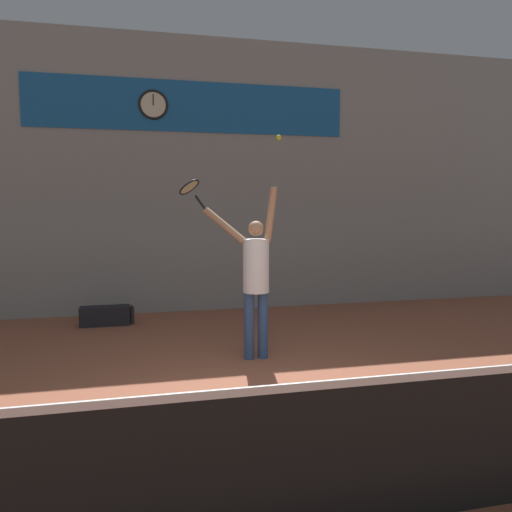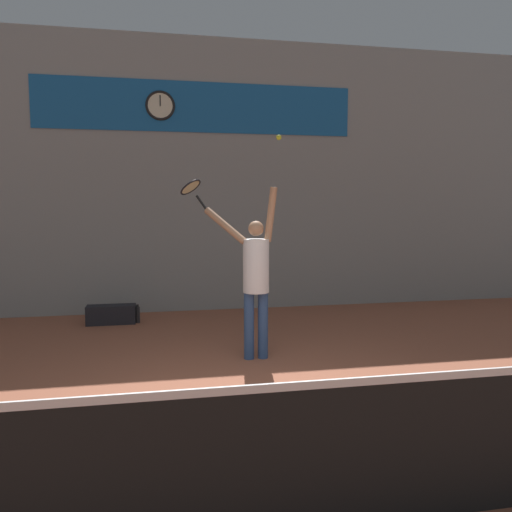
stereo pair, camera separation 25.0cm
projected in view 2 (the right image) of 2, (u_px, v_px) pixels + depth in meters
The scene contains 10 objects.
ground_plane at pixel (249, 434), 4.32m from camera, with size 18.00×18.00×0.00m, color #9E563D.
back_wall at pixel (199, 177), 9.21m from camera, with size 18.00×0.10×5.00m.
sponsor_banner at pixel (198, 107), 9.02m from camera, with size 5.72×0.02×0.90m.
scoreboard_clock at pixel (160, 106), 8.87m from camera, with size 0.52×0.05×0.52m.
court_net at pixel (288, 457), 2.95m from camera, with size 8.78×0.07×1.06m.
tennis_player at pixel (255, 274), 6.36m from camera, with size 0.92×0.58×2.21m.
tennis_racket at pixel (192, 189), 6.57m from camera, with size 0.41×0.40×0.42m.
tennis_ball at pixel (279, 137), 6.17m from camera, with size 0.07×0.07×0.07m.
water_bottle at pixel (138, 314), 8.39m from camera, with size 0.08×0.08×0.31m.
equipment_bag at pixel (111, 314), 8.32m from camera, with size 0.80×0.27×0.32m.
Camera 2 is at (-0.72, -4.08, 1.99)m, focal length 35.00 mm.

